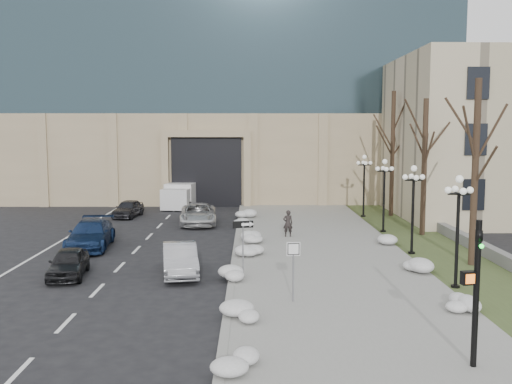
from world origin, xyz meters
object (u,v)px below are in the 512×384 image
car_d (198,214)px  pedestrian (288,223)px  lamppost_a (458,216)px  keep_sign (293,259)px  lamppost_b (413,198)px  traffic_signal (475,297)px  lamppost_d (364,177)px  lamppost_c (384,186)px  car_e (128,209)px  car_a (68,263)px  car_b (180,259)px  box_truck (183,195)px  one_way_sign (247,231)px  car_c (91,234)px

car_d → pedestrian: 7.93m
car_d → lamppost_a: 20.67m
keep_sign → lamppost_b: 10.98m
traffic_signal → lamppost_d: 27.58m
lamppost_c → traffic_signal: bearing=-96.5°
car_e → lamppost_c: 19.28m
lamppost_a → car_a: bearing=172.4°
traffic_signal → lamppost_a: size_ratio=0.88×
car_a → car_d: size_ratio=0.71×
car_b → car_e: 18.44m
box_truck → one_way_sign: bearing=-69.9°
pedestrian → traffic_signal: traffic_signal is taller
one_way_sign → traffic_signal: 11.65m
car_d → one_way_sign: (3.52, -14.68, 1.41)m
pedestrian → car_d: bearing=-47.1°
car_d → lamppost_c: lamppost_c is taller
lamppost_d → lamppost_b: bearing=-90.0°
lamppost_d → car_d: bearing=-166.3°
car_d → car_c: bearing=-128.1°
car_e → lamppost_b: bearing=-30.0°
car_e → pedestrian: pedestrian is taller
car_a → lamppost_b: (16.68, 4.27, 2.43)m
keep_sign → lamppost_d: size_ratio=0.50×
car_a → lamppost_c: bearing=25.1°
pedestrian → lamppost_d: bearing=-132.9°
pedestrian → lamppost_b: (6.22, -4.80, 2.14)m
car_d → lamppost_a: (12.18, -16.54, 2.34)m
pedestrian → lamppost_b: bearing=136.6°
traffic_signal → lamppost_d: bearing=74.9°
car_a → lamppost_d: bearing=38.3°
lamppost_b → lamppost_c: same height
car_d → pedestrian: (5.95, -5.24, 0.20)m
pedestrian → box_truck: 16.83m
one_way_sign → lamppost_a: bearing=-26.9°
car_a → pedestrian: pedestrian is taller
car_e → car_c: bearing=-81.0°
car_e → one_way_sign: size_ratio=1.49×
car_d → keep_sign: size_ratio=2.20×
box_truck → lamppost_d: size_ratio=1.44×
keep_sign → traffic_signal: (4.48, -5.99, 0.31)m
box_truck → lamppost_c: lamppost_c is taller
lamppost_c → one_way_sign: bearing=-127.8°
car_c → car_b: bearing=-51.1°
car_d → pedestrian: bearing=-46.0°
lamppost_d → lamppost_a: bearing=-90.0°
car_e → traffic_signal: (15.42, -27.92, 1.42)m
car_c → traffic_signal: traffic_signal is taller
car_d → lamppost_d: bearing=9.0°
traffic_signal → car_b: bearing=121.4°
car_e → lamppost_c: lamppost_c is taller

